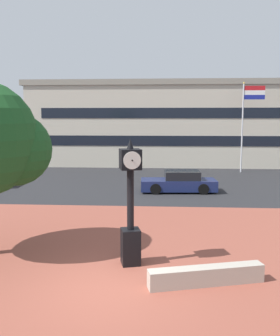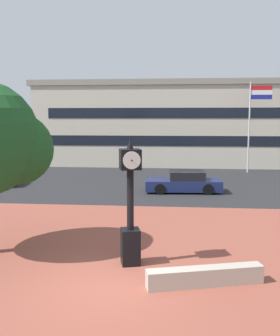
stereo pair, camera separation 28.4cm
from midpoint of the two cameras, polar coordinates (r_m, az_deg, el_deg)
ground_plane at (r=10.51m, az=-6.00°, el=-17.63°), size 200.00×200.00×0.00m
plaza_brick_paving at (r=12.93m, az=-3.98°, el=-12.63°), size 44.00×13.30×0.01m
planter_wall at (r=10.69m, az=9.22°, el=-15.78°), size 3.19×1.22×0.50m
street_clock at (r=11.46m, az=-2.17°, el=-6.16°), size 0.74×0.77×3.87m
car_street_near at (r=22.95m, az=5.60°, el=-2.20°), size 4.61×1.99×1.28m
flagpole_primary at (r=31.96m, az=15.46°, el=7.36°), size 1.77×0.14×7.28m
civic_building at (r=40.20m, az=8.05°, el=6.76°), size 32.02×13.86×7.80m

